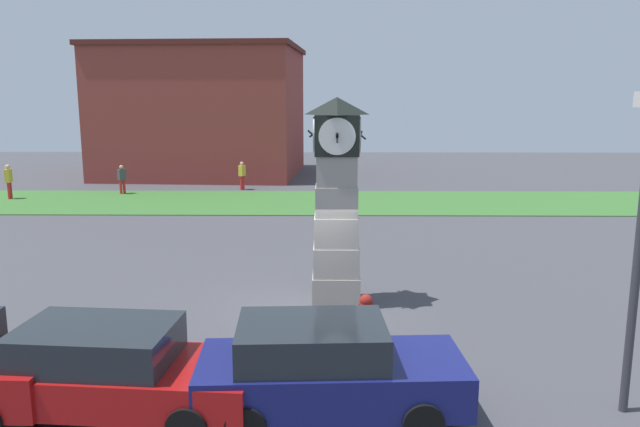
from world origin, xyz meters
name	(u,v)px	position (x,y,z in m)	size (l,w,h in m)	color
ground_plane	(307,312)	(0.00, 0.00, 0.00)	(85.62, 85.62, 0.00)	#424247
clock_tower	(336,205)	(0.71, 0.77, 2.51)	(1.43, 1.44, 5.15)	#9C968C
bollard_near_tower	(265,370)	(-0.60, -4.22, 0.45)	(0.31, 0.31, 0.90)	#333338
bollard_mid_row	(318,344)	(0.30, -3.04, 0.46)	(0.22, 0.22, 0.91)	#333338
bollard_far_row	(366,318)	(1.31, -1.79, 0.53)	(0.31, 0.31, 1.05)	maroon
car_near_tower	(113,369)	(-3.04, -4.90, 0.77)	(4.65, 2.23, 1.52)	#A51111
car_by_building	(326,369)	(0.47, -4.92, 0.81)	(4.42, 2.13, 1.60)	navy
pedestrian_near_bench	(242,174)	(-4.26, 19.86, 0.89)	(0.37, 0.46, 1.57)	red
pedestrian_crossing_lot	(9,179)	(-15.53, 16.42, 1.02)	(0.27, 0.42, 1.77)	red
pedestrian_by_cars	(122,178)	(-10.38, 18.11, 0.88)	(0.44, 0.46, 1.56)	red
warehouse_blue_far	(204,111)	(-7.64, 26.81, 4.15)	(13.09, 11.18, 8.29)	maroon
grass_verge_far	(346,202)	(1.39, 15.70, 0.02)	(51.37, 6.92, 0.04)	#386B2D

